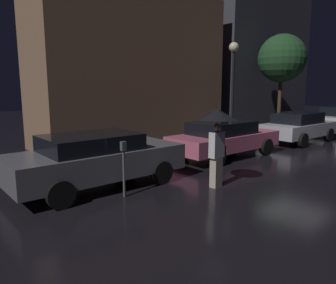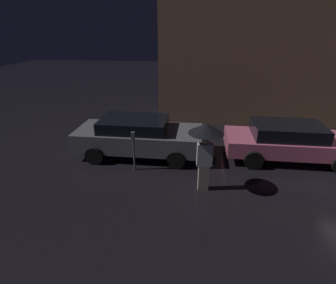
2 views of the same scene
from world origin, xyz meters
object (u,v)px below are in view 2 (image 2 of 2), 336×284
(parked_car_pink, at_px, (289,141))
(parked_car_grey, at_px, (139,136))
(parking_meter, at_px, (134,147))
(pedestrian_with_umbrella, at_px, (206,140))

(parked_car_pink, bearing_deg, parked_car_grey, -177.15)
(parked_car_pink, height_order, parking_meter, parking_meter)
(parked_car_pink, distance_m, parking_meter, 5.49)
(parked_car_pink, relative_size, pedestrian_with_umbrella, 2.21)
(parked_car_grey, height_order, parking_meter, parked_car_grey)
(parked_car_grey, relative_size, parked_car_pink, 1.01)
(parked_car_grey, distance_m, parking_meter, 1.17)
(parked_car_pink, bearing_deg, pedestrian_with_umbrella, -142.50)
(parked_car_grey, relative_size, pedestrian_with_umbrella, 2.23)
(pedestrian_with_umbrella, distance_m, parking_meter, 2.55)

